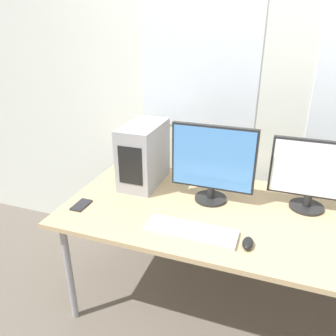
% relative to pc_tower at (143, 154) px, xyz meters
% --- Properties ---
extents(wall_back, '(8.00, 0.07, 2.70)m').
position_rel_pc_tower_xyz_m(wall_back, '(0.79, 0.40, 0.45)').
color(wall_back, silver).
rests_on(wall_back, ground_plane).
extents(desk, '(2.23, 0.91, 0.71)m').
position_rel_pc_tower_xyz_m(desk, '(0.79, -0.18, -0.23)').
color(desk, tan).
rests_on(desk, ground_plane).
extents(pc_tower, '(0.21, 0.39, 0.39)m').
position_rel_pc_tower_xyz_m(pc_tower, '(0.00, 0.00, 0.00)').
color(pc_tower, '#9E9EA3').
rests_on(pc_tower, desk).
extents(monitor_main, '(0.47, 0.19, 0.45)m').
position_rel_pc_tower_xyz_m(monitor_main, '(0.46, -0.09, 0.04)').
color(monitor_main, black).
rests_on(monitor_main, desk).
extents(monitor_right_near, '(0.45, 0.19, 0.40)m').
position_rel_pc_tower_xyz_m(monitor_right_near, '(0.99, -0.00, 0.02)').
color(monitor_right_near, black).
rests_on(monitor_right_near, desk).
extents(keyboard, '(0.46, 0.15, 0.02)m').
position_rel_pc_tower_xyz_m(keyboard, '(0.44, -0.45, -0.18)').
color(keyboard, silver).
rests_on(keyboard, desk).
extents(mouse, '(0.05, 0.10, 0.04)m').
position_rel_pc_tower_xyz_m(mouse, '(0.72, -0.46, -0.18)').
color(mouse, black).
rests_on(mouse, desk).
extents(cell_phone, '(0.07, 0.13, 0.01)m').
position_rel_pc_tower_xyz_m(cell_phone, '(-0.22, -0.40, -0.19)').
color(cell_phone, '#232328').
rests_on(cell_phone, desk).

